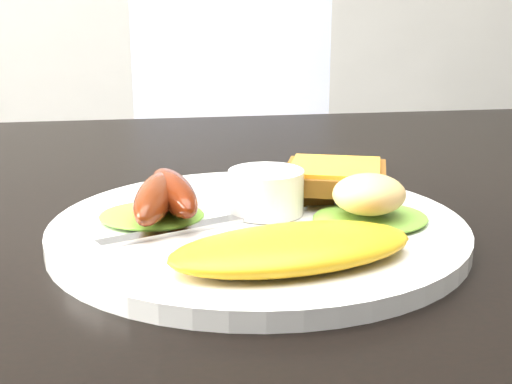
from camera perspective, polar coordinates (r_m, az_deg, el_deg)
dining_table at (r=0.63m, az=1.69°, el=-1.78°), size 1.20×0.80×0.04m
dining_chair at (r=1.54m, az=-0.96°, el=-2.02°), size 0.54×0.54×0.05m
person at (r=1.28m, az=2.07°, el=9.15°), size 0.60×0.44×1.55m
plate at (r=0.51m, az=0.18°, el=-3.12°), size 0.30×0.30×0.01m
lettuce_left at (r=0.52m, az=-8.34°, el=-1.84°), size 0.09×0.09×0.01m
lettuce_right at (r=0.51m, az=9.14°, el=-2.05°), size 0.10×0.09×0.01m
omelette at (r=0.43m, az=2.95°, el=-4.49°), size 0.17×0.10×0.02m
sausage_a at (r=0.50m, az=-8.05°, el=-0.41°), size 0.04×0.11×0.03m
sausage_b at (r=0.51m, az=-6.62°, el=0.01°), size 0.04×0.11×0.03m
ramekin at (r=0.52m, az=0.81°, el=0.03°), size 0.06×0.06×0.03m
toast_a at (r=0.57m, az=2.50°, el=0.31°), size 0.07×0.07×0.01m
toast_b at (r=0.56m, az=6.33°, el=1.19°), size 0.10×0.10×0.01m
potato_salad at (r=0.50m, az=9.04°, el=-0.18°), size 0.07×0.06×0.03m
fork at (r=0.50m, az=-3.81°, el=-2.63°), size 0.15×0.07×0.00m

